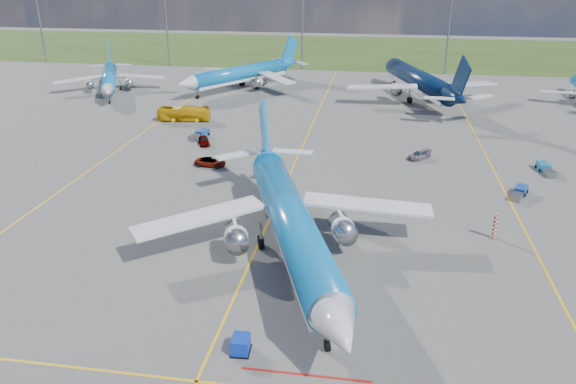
# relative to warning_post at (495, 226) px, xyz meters

# --- Properties ---
(ground) EXTENTS (400.00, 400.00, 0.00)m
(ground) POSITION_rel_warning_post_xyz_m (-26.00, -8.00, -1.50)
(ground) COLOR #575754
(ground) RESTS_ON ground
(grass_strip) EXTENTS (400.00, 80.00, 0.01)m
(grass_strip) POSITION_rel_warning_post_xyz_m (-26.00, 142.00, -1.50)
(grass_strip) COLOR #2D4719
(grass_strip) RESTS_ON ground
(taxiway_lines) EXTENTS (60.25, 160.00, 0.02)m
(taxiway_lines) POSITION_rel_warning_post_xyz_m (-25.83, 19.70, -1.49)
(taxiway_lines) COLOR yellow
(taxiway_lines) RESTS_ON ground
(floodlight_masts) EXTENTS (202.20, 0.50, 22.70)m
(floodlight_masts) POSITION_rel_warning_post_xyz_m (-16.00, 102.00, 11.06)
(floodlight_masts) COLOR slate
(floodlight_masts) RESTS_ON ground
(warning_post) EXTENTS (0.50, 0.50, 3.00)m
(warning_post) POSITION_rel_warning_post_xyz_m (0.00, 0.00, 0.00)
(warning_post) COLOR red
(warning_post) RESTS_ON ground
(bg_jet_nw) EXTENTS (40.21, 44.57, 9.54)m
(bg_jet_nw) POSITION_rel_warning_post_xyz_m (-76.96, 64.72, -1.50)
(bg_jet_nw) COLOR #0D6FBB
(bg_jet_nw) RESTS_ON ground
(bg_jet_nnw) EXTENTS (49.23, 52.30, 10.94)m
(bg_jet_nnw) POSITION_rel_warning_post_xyz_m (-47.02, 73.33, -1.50)
(bg_jet_nnw) COLOR #0D6FBB
(bg_jet_nnw) RESTS_ON ground
(bg_jet_n) EXTENTS (49.51, 56.85, 12.56)m
(bg_jet_n) POSITION_rel_warning_post_xyz_m (-5.03, 69.25, -1.50)
(bg_jet_n) COLOR #061939
(bg_jet_n) RESTS_ON ground
(main_airliner) EXTENTS (48.64, 55.34, 12.11)m
(main_airliner) POSITION_rel_warning_post_xyz_m (-21.84, -8.29, -1.50)
(main_airliner) COLOR #0D6FBB
(main_airliner) RESTS_ON ground
(uld_container) EXTENTS (1.47, 1.79, 1.36)m
(uld_container) POSITION_rel_warning_post_xyz_m (-23.53, -24.06, -0.82)
(uld_container) COLOR #0C30B5
(uld_container) RESTS_ON ground
(apron_bus) EXTENTS (10.45, 3.71, 2.85)m
(apron_bus) POSITION_rel_warning_post_xyz_m (-51.18, 42.88, -0.08)
(apron_bus) COLOR #E0AC0D
(apron_bus) RESTS_ON ground
(service_car_a) EXTENTS (3.13, 4.46, 1.41)m
(service_car_a) POSITION_rel_warning_post_xyz_m (-42.76, 28.64, -0.80)
(service_car_a) COLOR #999999
(service_car_a) RESTS_ON ground
(service_car_b) EXTENTS (4.84, 2.36, 1.32)m
(service_car_b) POSITION_rel_warning_post_xyz_m (-38.55, 18.23, -0.84)
(service_car_b) COLOR #999999
(service_car_b) RESTS_ON ground
(service_car_c) EXTENTS (4.25, 4.30, 1.25)m
(service_car_c) POSITION_rel_warning_post_xyz_m (-6.84, 26.85, -0.88)
(service_car_c) COLOR #999999
(service_car_c) RESTS_ON ground
(baggage_tug_w) EXTENTS (3.08, 4.90, 1.08)m
(baggage_tug_w) POSITION_rel_warning_post_xyz_m (5.57, 13.35, -1.00)
(baggage_tug_w) COLOR navy
(baggage_tug_w) RESTS_ON ground
(baggage_tug_c) EXTENTS (2.75, 5.15, 1.12)m
(baggage_tug_c) POSITION_rel_warning_post_xyz_m (-44.76, 32.50, -0.98)
(baggage_tug_c) COLOR #184194
(baggage_tug_c) RESTS_ON ground
(baggage_tug_e) EXTENTS (1.89, 5.13, 1.13)m
(baggage_tug_e) POSITION_rel_warning_post_xyz_m (11.37, 23.52, -0.97)
(baggage_tug_e) COLOR #185F94
(baggage_tug_e) RESTS_ON ground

